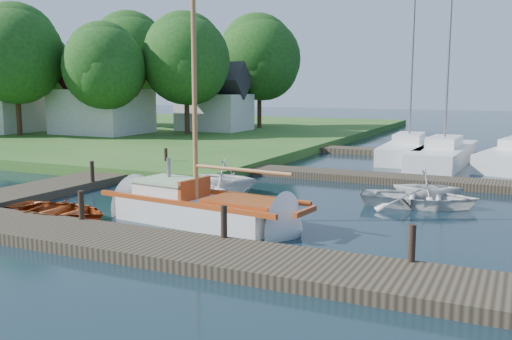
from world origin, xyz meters
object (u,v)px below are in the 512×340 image
at_px(house_a, 102,99).
at_px(tree_4, 130,56).
at_px(house_b, 1,101).
at_px(house_c, 214,103).
at_px(mooring_post_3, 412,243).
at_px(sailboat, 206,212).
at_px(mooring_post_2, 224,221).
at_px(tree_5, 40,68).
at_px(tender_a, 184,186).
at_px(dinghy, 58,207).
at_px(mooring_post_5, 166,157).
at_px(tree_2, 104,66).
at_px(mooring_post_1, 81,205).
at_px(tender_c, 419,195).
at_px(tender_b, 227,174).
at_px(mooring_post_4, 92,171).
at_px(tender_d, 428,184).
at_px(marina_boat_2, 444,153).
at_px(marina_boat_1, 409,149).
at_px(tree_3, 186,59).
at_px(tree_7, 260,58).

height_order(house_a, tree_4, tree_4).
height_order(house_b, house_c, house_b).
xyz_separation_m(mooring_post_3, sailboat, (-6.23, 2.11, -0.36)).
distance_m(mooring_post_2, tree_5, 40.52).
bearing_deg(house_b, tender_a, -28.49).
bearing_deg(dinghy, mooring_post_5, 15.24).
xyz_separation_m(house_b, tree_2, (10.00, 0.05, 2.48)).
xyz_separation_m(mooring_post_1, dinghy, (-1.54, 0.67, -0.34)).
xyz_separation_m(dinghy, tender_c, (9.51, 6.48, 0.03)).
xyz_separation_m(mooring_post_2, tender_b, (-3.52, 6.71, -0.03)).
distance_m(mooring_post_4, tender_a, 3.91).
xyz_separation_m(tender_c, tree_2, (-22.97, 11.89, 4.86)).
bearing_deg(house_c, tender_a, -63.20).
relative_size(tender_b, house_a, 0.41).
height_order(sailboat, tender_d, sailboat).
distance_m(sailboat, tree_5, 37.92).
bearing_deg(tree_2, mooring_post_2, -44.33).
bearing_deg(marina_boat_2, tender_b, 153.78).
relative_size(marina_boat_1, tree_5, 1.29).
relative_size(mooring_post_4, marina_boat_2, 0.06).
relative_size(dinghy, house_a, 0.55).
bearing_deg(mooring_post_4, tender_d, 14.47).
relative_size(tender_b, tender_d, 1.10).
xyz_separation_m(mooring_post_3, tender_c, (-1.03, 7.16, -0.31)).
bearing_deg(mooring_post_3, mooring_post_4, 158.96).
height_order(marina_boat_1, house_c, marina_boat_1).
distance_m(mooring_post_4, tree_3, 20.02).
distance_m(mooring_post_5, tree_2, 14.95).
relative_size(mooring_post_2, tree_2, 0.10).
distance_m(tree_2, tree_5, 13.42).
relative_size(dinghy, tree_2, 0.44).
height_order(sailboat, dinghy, sailboat).
bearing_deg(marina_boat_2, house_b, 91.29).
xyz_separation_m(marina_boat_1, tree_5, (-32.32, 5.45, 4.85)).
bearing_deg(tree_3, mooring_post_5, -61.80).
height_order(house_b, tree_4, tree_4).
distance_m(house_a, tree_7, 13.25).
relative_size(marina_boat_1, marina_boat_2, 0.83).
xyz_separation_m(sailboat, marina_boat_2, (4.57, 16.15, 0.24)).
bearing_deg(mooring_post_5, tender_d, -8.82).
xyz_separation_m(marina_boat_1, tree_7, (-14.32, 11.45, 5.64)).
bearing_deg(mooring_post_3, tender_a, 148.93).
distance_m(tender_d, house_a, 28.30).
relative_size(marina_boat_1, house_c, 1.97).
distance_m(mooring_post_1, tree_7, 32.79).
bearing_deg(dinghy, tree_5, 46.72).
relative_size(tender_c, house_a, 0.60).
bearing_deg(tender_b, tree_4, 48.01).
height_order(sailboat, tender_a, sailboat).
bearing_deg(tree_2, dinghy, -53.79).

